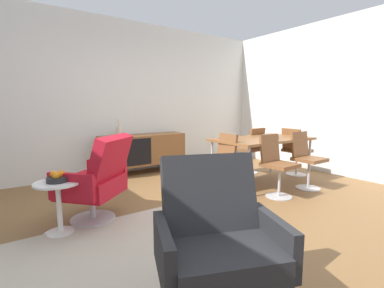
{
  "coord_description": "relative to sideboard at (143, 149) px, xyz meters",
  "views": [
    {
      "loc": [
        -1.88,
        -2.45,
        1.25
      ],
      "look_at": [
        0.15,
        0.43,
        0.77
      ],
      "focal_mm": 26.07,
      "sensor_mm": 36.0,
      "label": 1
    }
  ],
  "objects": [
    {
      "name": "side_table_round",
      "position": [
        -1.78,
        -1.85,
        -0.12
      ],
      "size": [
        0.44,
        0.44,
        0.52
      ],
      "color": "white",
      "rests_on": "ground_plane"
    },
    {
      "name": "dining_table",
      "position": [
        1.25,
        -1.78,
        0.26
      ],
      "size": [
        1.6,
        0.9,
        0.74
      ],
      "color": "brown",
      "rests_on": "ground_plane"
    },
    {
      "name": "wall_right",
      "position": [
        2.86,
        -2.3,
        0.96
      ],
      "size": [
        0.12,
        5.6,
        2.8
      ],
      "primitive_type": "cube",
      "color": "silver",
      "rests_on": "ground_plane"
    },
    {
      "name": "dining_chair_back_right",
      "position": [
        1.61,
        -1.22,
        0.03
      ],
      "size": [
        0.42,
        0.45,
        0.86
      ],
      "color": "brown",
      "rests_on": "ground_plane"
    },
    {
      "name": "ground_plane",
      "position": [
        -0.34,
        -2.3,
        -0.44
      ],
      "size": [
        8.32,
        8.32,
        0.0
      ],
      "primitive_type": "plane",
      "color": "brown"
    },
    {
      "name": "vase_cobalt",
      "position": [
        -0.45,
        0.0,
        0.38
      ],
      "size": [
        0.11,
        0.11,
        0.29
      ],
      "color": "beige",
      "rests_on": "sideboard"
    },
    {
      "name": "dining_chair_front_right",
      "position": [
        1.61,
        -2.34,
        0.03
      ],
      "size": [
        0.4,
        0.43,
        0.86
      ],
      "color": "brown",
      "rests_on": "ground_plane"
    },
    {
      "name": "dining_chair_front_left",
      "position": [
        0.9,
        -2.34,
        0.03
      ],
      "size": [
        0.42,
        0.44,
        0.86
      ],
      "color": "brown",
      "rests_on": "ground_plane"
    },
    {
      "name": "lounge_chair_red",
      "position": [
        -1.37,
        -1.74,
        0.03
      ],
      "size": [
        0.91,
        0.91,
        0.95
      ],
      "color": "red",
      "rests_on": "ground_plane"
    },
    {
      "name": "fruit_bowl",
      "position": [
        -1.78,
        -1.85,
        0.12
      ],
      "size": [
        0.2,
        0.2,
        0.11
      ],
      "color": "#262628",
      "rests_on": "side_table_round"
    },
    {
      "name": "area_rug",
      "position": [
        -1.32,
        -2.65,
        -0.44
      ],
      "size": [
        2.2,
        1.7,
        0.01
      ],
      "primitive_type": "cube",
      "color": "#B7AD99",
      "rests_on": "ground_plane"
    },
    {
      "name": "wall_back",
      "position": [
        -0.34,
        0.3,
        0.96
      ],
      "size": [
        6.8,
        0.12,
        2.8
      ],
      "primitive_type": "cube",
      "color": "silver",
      "rests_on": "ground_plane"
    },
    {
      "name": "armchair_black_shell",
      "position": [
        -1.2,
        -3.55,
        0.03
      ],
      "size": [
        0.86,
        0.83,
        0.95
      ],
      "color": "#262628",
      "rests_on": "ground_plane"
    },
    {
      "name": "wooden_bowl_on_table",
      "position": [
        1.3,
        -1.89,
        0.33
      ],
      "size": [
        0.26,
        0.26,
        0.06
      ],
      "primitive_type": "cylinder",
      "color": "brown",
      "rests_on": "dining_table"
    },
    {
      "name": "dining_chair_near_window",
      "position": [
        0.37,
        -1.78,
        0.03
      ],
      "size": [
        0.45,
        0.42,
        0.86
      ],
      "color": "brown",
      "rests_on": "ground_plane"
    },
    {
      "name": "dining_chair_far_end",
      "position": [
        2.14,
        -1.77,
        0.03
      ],
      "size": [
        0.43,
        0.41,
        0.86
      ],
      "color": "brown",
      "rests_on": "ground_plane"
    },
    {
      "name": "sideboard",
      "position": [
        0.0,
        0.0,
        0.0
      ],
      "size": [
        1.6,
        0.45,
        0.72
      ],
      "color": "brown",
      "rests_on": "ground_plane"
    }
  ]
}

